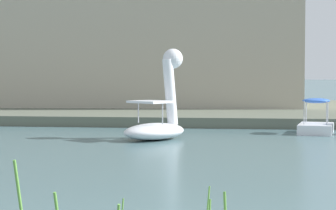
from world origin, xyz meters
TOP-DOWN VIEW (x-y plane):
  - shore_bank_far at (0.00, 30.38)m, footprint 114.93×20.52m
  - swan_boat at (-1.83, 15.31)m, footprint 2.83×3.14m
  - pedal_boat_blue at (4.08, 18.40)m, footprint 1.65×2.37m
  - parked_van at (-2.86, 32.97)m, footprint 4.65×2.37m
  - apartment_block at (-5.73, 32.99)m, footprint 20.26×12.33m

SIDE VIEW (x-z plane):
  - shore_bank_far at x=0.00m, z-range 0.00..0.46m
  - pedal_boat_blue at x=4.08m, z-range -0.30..1.12m
  - swan_boat at x=-1.83m, z-range -0.82..2.50m
  - parked_van at x=-2.86m, z-range 0.54..2.29m
  - apartment_block at x=-5.73m, z-range 0.46..10.59m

